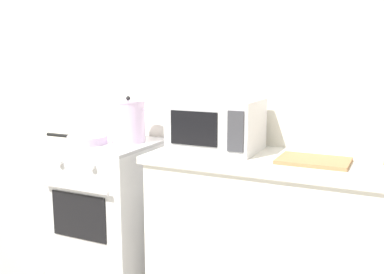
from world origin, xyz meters
TOP-DOWN VIEW (x-y plane):
  - back_wall at (0.30, 0.97)m, footprint 4.40×0.10m
  - lower_cabinet_right at (0.90, 0.62)m, footprint 1.64×0.56m
  - countertop_right at (0.90, 0.62)m, footprint 1.70×0.60m
  - stove at (-0.35, 0.60)m, footprint 0.60×0.64m
  - stock_pot at (-0.23, 0.67)m, footprint 0.30×0.22m
  - frying_pan at (-0.44, 0.51)m, footprint 0.45×0.25m
  - microwave at (0.37, 0.68)m, footprint 0.50×0.37m
  - cutting_board at (0.95, 0.60)m, footprint 0.36×0.26m

SIDE VIEW (x-z plane):
  - lower_cabinet_right at x=0.90m, z-range 0.00..0.88m
  - stove at x=-0.35m, z-range 0.00..0.92m
  - countertop_right at x=0.90m, z-range 0.88..0.92m
  - cutting_board at x=0.95m, z-range 0.92..0.94m
  - frying_pan at x=-0.44m, z-range 0.92..0.97m
  - stock_pot at x=-0.23m, z-range 0.91..1.20m
  - microwave at x=0.37m, z-range 0.92..1.22m
  - back_wall at x=0.30m, z-range 0.00..2.50m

